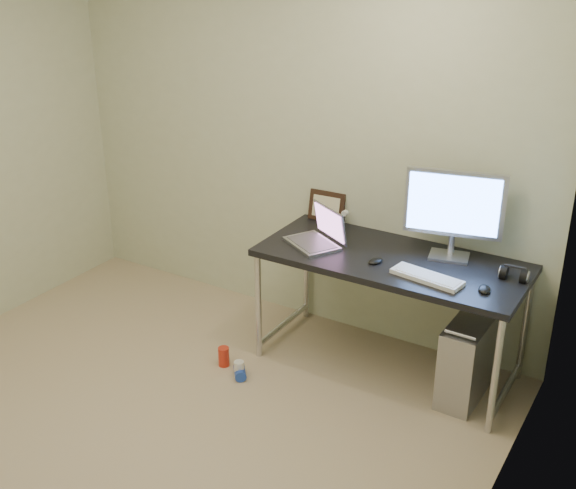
# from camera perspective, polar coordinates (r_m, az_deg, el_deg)

# --- Properties ---
(floor) EXTENTS (3.50, 3.50, 0.00)m
(floor) POSITION_cam_1_polar(r_m,az_deg,el_deg) (4.06, -12.56, -15.24)
(floor) COLOR tan
(floor) RESTS_ON ground
(wall_back) EXTENTS (3.50, 0.02, 2.50)m
(wall_back) POSITION_cam_1_polar(r_m,az_deg,el_deg) (4.74, 0.62, 8.22)
(wall_back) COLOR beige
(wall_back) RESTS_ON ground
(wall_right) EXTENTS (0.02, 3.50, 2.50)m
(wall_right) POSITION_cam_1_polar(r_m,az_deg,el_deg) (2.59, 14.54, -6.30)
(wall_right) COLOR beige
(wall_right) RESTS_ON ground
(desk) EXTENTS (1.57, 0.69, 0.75)m
(desk) POSITION_cam_1_polar(r_m,az_deg,el_deg) (4.30, 8.15, -1.97)
(desk) COLOR black
(desk) RESTS_ON ground
(tower_computer) EXTENTS (0.22, 0.47, 0.52)m
(tower_computer) POSITION_cam_1_polar(r_m,az_deg,el_deg) (4.32, 13.99, -8.79)
(tower_computer) COLOR #AAAAAE
(tower_computer) RESTS_ON ground
(cable_a) EXTENTS (0.01, 0.16, 0.69)m
(cable_a) POSITION_cam_1_polar(r_m,az_deg,el_deg) (4.54, 14.91, -4.96)
(cable_a) COLOR black
(cable_a) RESTS_ON ground
(cable_b) EXTENTS (0.02, 0.11, 0.71)m
(cable_b) POSITION_cam_1_polar(r_m,az_deg,el_deg) (4.51, 15.90, -5.54)
(cable_b) COLOR black
(cable_b) RESTS_ON ground
(can_red) EXTENTS (0.09, 0.09, 0.13)m
(can_red) POSITION_cam_1_polar(r_m,az_deg,el_deg) (4.58, -5.10, -8.81)
(can_red) COLOR red
(can_red) RESTS_ON ground
(can_white) EXTENTS (0.08, 0.08, 0.11)m
(can_white) POSITION_cam_1_polar(r_m,az_deg,el_deg) (4.46, -3.88, -9.83)
(can_white) COLOR silver
(can_white) RESTS_ON ground
(can_blue) EXTENTS (0.14, 0.14, 0.07)m
(can_blue) POSITION_cam_1_polar(r_m,az_deg,el_deg) (4.48, -3.82, -10.01)
(can_blue) COLOR blue
(can_blue) RESTS_ON ground
(laptop) EXTENTS (0.41, 0.39, 0.23)m
(laptop) POSITION_cam_1_polar(r_m,az_deg,el_deg) (4.39, 2.44, 0.72)
(laptop) COLOR #B0B1B8
(laptop) RESTS_ON desk
(monitor) EXTENTS (0.56, 0.21, 0.53)m
(monitor) POSITION_cam_1_polar(r_m,az_deg,el_deg) (4.21, 12.99, 2.85)
(monitor) COLOR #B0B1B8
(monitor) RESTS_ON desk
(keyboard) EXTENTS (0.42, 0.19, 0.02)m
(keyboard) POSITION_cam_1_polar(r_m,az_deg,el_deg) (4.03, 10.92, -2.55)
(keyboard) COLOR white
(keyboard) RESTS_ON desk
(mouse_right) EXTENTS (0.10, 0.12, 0.04)m
(mouse_right) POSITION_cam_1_polar(r_m,az_deg,el_deg) (3.97, 15.27, -3.35)
(mouse_right) COLOR black
(mouse_right) RESTS_ON desk
(mouse_left) EXTENTS (0.09, 0.11, 0.03)m
(mouse_left) POSITION_cam_1_polar(r_m,az_deg,el_deg) (4.18, 6.94, -1.22)
(mouse_left) COLOR black
(mouse_left) RESTS_ON desk
(headphones) EXTENTS (0.15, 0.09, 0.10)m
(headphones) POSITION_cam_1_polar(r_m,az_deg,el_deg) (4.14, 17.43, -2.29)
(headphones) COLOR black
(headphones) RESTS_ON desk
(picture_frame) EXTENTS (0.25, 0.08, 0.20)m
(picture_frame) POSITION_cam_1_polar(r_m,az_deg,el_deg) (4.73, 3.08, 3.03)
(picture_frame) COLOR black
(picture_frame) RESTS_ON desk
(webcam) EXTENTS (0.04, 0.03, 0.11)m
(webcam) POSITION_cam_1_polar(r_m,az_deg,el_deg) (4.64, 4.51, 2.36)
(webcam) COLOR silver
(webcam) RESTS_ON desk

